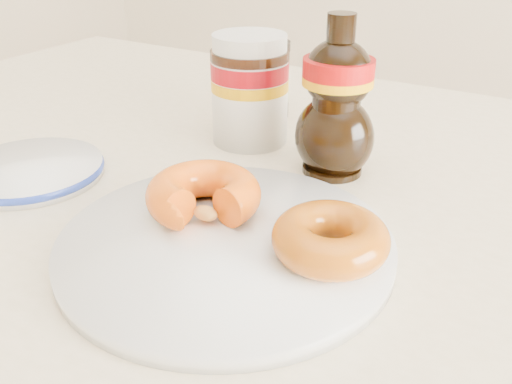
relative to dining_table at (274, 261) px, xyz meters
The scene contains 8 objects.
dining_table is the anchor object (origin of this frame).
plate 0.15m from the dining_table, 81.65° to the right, with size 0.28×0.28×0.01m.
donut_bitten 0.15m from the dining_table, 104.47° to the right, with size 0.10×0.10×0.04m, color #E35E0C.
donut_whole 0.18m from the dining_table, 43.02° to the right, with size 0.09×0.09×0.03m, color #945C09.
nutella_jar 0.21m from the dining_table, 131.59° to the left, with size 0.09×0.09×0.13m.
syrup_bottle 0.19m from the dining_table, 70.33° to the left, with size 0.09×0.07×0.17m, color black, non-canonical shape.
dark_jar 0.27m from the dining_table, 122.41° to the left, with size 0.06×0.06×0.10m.
blue_rim_saucer 0.28m from the dining_table, 157.21° to the right, with size 0.16×0.16×0.02m.
Camera 1 is at (0.25, -0.35, 1.02)m, focal length 40.00 mm.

